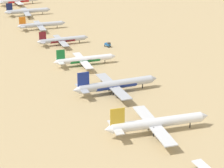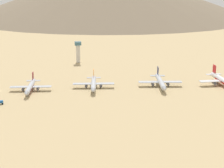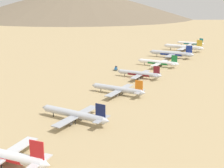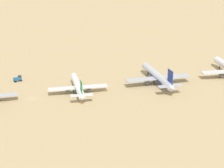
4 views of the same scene
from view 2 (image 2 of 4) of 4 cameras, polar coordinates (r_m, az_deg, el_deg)
ground_plane at (r=316.45m, az=-17.39°, el=-1.09°), size 2283.53×2283.53×0.00m
parked_jet_4 at (r=308.27m, az=-12.89°, el=-0.40°), size 42.93×34.98×12.38m
parked_jet_5 at (r=309.40m, az=-2.97°, el=0.10°), size 44.48×36.29×12.83m
parked_jet_6 at (r=316.28m, az=7.72°, el=0.39°), size 47.25×38.60×13.65m
parked_jet_7 at (r=331.07m, az=17.20°, el=0.56°), size 50.28×40.76×14.52m
control_tower at (r=406.64m, az=-5.44°, el=5.30°), size 7.20×7.20×23.58m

